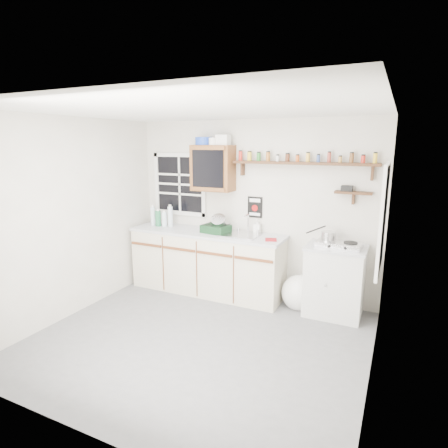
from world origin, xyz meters
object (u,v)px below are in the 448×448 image
(right_cabinet, at_px, (334,281))
(spice_shelf, at_px, (301,162))
(hotplate, at_px, (339,244))
(main_cabinet, at_px, (207,262))
(upper_cabinet, at_px, (213,168))
(dish_rack, at_px, (217,227))

(right_cabinet, height_order, spice_shelf, spice_shelf)
(hotplate, bearing_deg, right_cabinet, 149.67)
(hotplate, bearing_deg, main_cabinet, -175.48)
(right_cabinet, distance_m, upper_cabinet, 2.26)
(upper_cabinet, distance_m, hotplate, 2.03)
(main_cabinet, bearing_deg, upper_cabinet, 76.32)
(right_cabinet, distance_m, spice_shelf, 1.58)
(upper_cabinet, relative_size, spice_shelf, 0.34)
(right_cabinet, relative_size, hotplate, 1.62)
(upper_cabinet, bearing_deg, main_cabinet, -103.68)
(dish_rack, xyz_separation_m, hotplate, (1.69, 0.01, -0.06))
(upper_cabinet, relative_size, dish_rack, 1.59)
(right_cabinet, xyz_separation_m, upper_cabinet, (-1.80, 0.12, 1.37))
(main_cabinet, relative_size, spice_shelf, 1.21)
(main_cabinet, xyz_separation_m, spice_shelf, (1.30, 0.21, 1.47))
(main_cabinet, relative_size, dish_rack, 5.64)
(spice_shelf, relative_size, hotplate, 3.39)
(main_cabinet, height_order, spice_shelf, spice_shelf)
(spice_shelf, xyz_separation_m, hotplate, (0.57, -0.21, -0.99))
(right_cabinet, bearing_deg, upper_cabinet, 176.24)
(main_cabinet, distance_m, hotplate, 1.93)
(main_cabinet, xyz_separation_m, upper_cabinet, (0.03, 0.14, 1.36))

